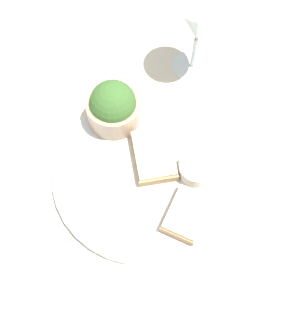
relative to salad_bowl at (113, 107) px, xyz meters
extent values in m
plane|color=beige|center=(-0.10, -0.08, -0.05)|extent=(4.00, 4.00, 0.00)
cylinder|color=silver|center=(-0.10, -0.08, -0.05)|extent=(0.33, 0.33, 0.01)
cylinder|color=tan|center=(0.00, 0.00, -0.01)|extent=(0.10, 0.10, 0.05)
sphere|color=#3D6B2D|center=(0.00, 0.00, 0.01)|extent=(0.08, 0.08, 0.08)
cylinder|color=white|center=(-0.08, -0.16, -0.02)|extent=(0.06, 0.06, 0.03)
cylinder|color=#D14C38|center=(-0.08, -0.16, -0.01)|extent=(0.05, 0.05, 0.01)
cube|color=tan|center=(-0.07, -0.09, -0.03)|extent=(0.12, 0.10, 0.02)
cube|color=beige|center=(-0.07, -0.09, -0.02)|extent=(0.11, 0.10, 0.01)
cube|color=tan|center=(-0.17, -0.16, -0.03)|extent=(0.10, 0.08, 0.02)
cube|color=beige|center=(-0.17, -0.16, -0.02)|extent=(0.09, 0.07, 0.01)
cylinder|color=silver|center=(0.16, -0.13, -0.05)|extent=(0.08, 0.08, 0.01)
cylinder|color=silver|center=(0.16, -0.13, -0.01)|extent=(0.01, 0.01, 0.07)
cone|color=silver|center=(0.16, -0.13, 0.07)|extent=(0.09, 0.09, 0.09)
cube|color=white|center=(-0.28, 0.12, -0.05)|extent=(0.19, 0.18, 0.01)
camera|label=1|loc=(-0.40, -0.13, 0.64)|focal=45.00mm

